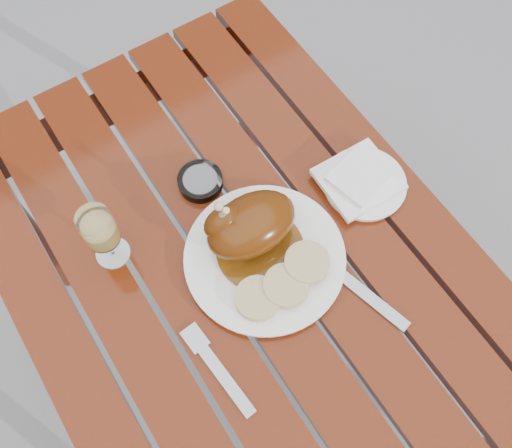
{
  "coord_description": "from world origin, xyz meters",
  "views": [
    {
      "loc": [
        -0.19,
        -0.31,
        1.75
      ],
      "look_at": [
        0.06,
        0.07,
        0.78
      ],
      "focal_mm": 40.0,
      "sensor_mm": 36.0,
      "label": 1
    }
  ],
  "objects": [
    {
      "name": "ground",
      "position": [
        0.0,
        0.0,
        0.0
      ],
      "size": [
        60.0,
        60.0,
        0.0
      ],
      "primitive_type": "plane",
      "color": "slate",
      "rests_on": "ground"
    },
    {
      "name": "ashtray",
      "position": [
        0.03,
        0.22,
        0.76
      ],
      "size": [
        0.1,
        0.1,
        0.02
      ],
      "primitive_type": "cylinder",
      "rotation": [
        0.0,
        0.0,
        -0.09
      ],
      "color": "#B2B7BC",
      "rests_on": "table"
    },
    {
      "name": "knife",
      "position": [
        0.15,
        -0.12,
        0.75
      ],
      "size": [
        0.08,
        0.23,
        0.01
      ],
      "primitive_type": "cube",
      "rotation": [
        0.0,
        0.0,
        0.26
      ],
      "color": "gray",
      "rests_on": "table"
    },
    {
      "name": "wine_glass",
      "position": [
        -0.19,
        0.18,
        0.83
      ],
      "size": [
        0.08,
        0.08,
        0.15
      ],
      "primitive_type": "cylinder",
      "rotation": [
        0.0,
        0.0,
        -0.17
      ],
      "color": "#E4CC67",
      "rests_on": "table"
    },
    {
      "name": "bread_dumplings",
      "position": [
        0.04,
        -0.05,
        0.78
      ],
      "size": [
        0.19,
        0.1,
        0.03
      ],
      "color": "#D5C082",
      "rests_on": "dinner_plate"
    },
    {
      "name": "napkin",
      "position": [
        0.29,
        0.04,
        0.77
      ],
      "size": [
        0.15,
        0.14,
        0.01
      ],
      "primitive_type": "cube",
      "rotation": [
        0.0,
        0.0,
        -0.03
      ],
      "color": "white",
      "rests_on": "side_plate"
    },
    {
      "name": "side_plate",
      "position": [
        0.3,
        0.03,
        0.76
      ],
      "size": [
        0.18,
        0.18,
        0.01
      ],
      "primitive_type": "cylinder",
      "rotation": [
        0.0,
        0.0,
        0.11
      ],
      "color": "white",
      "rests_on": "table"
    },
    {
      "name": "dinner_plate",
      "position": [
        0.04,
        0.01,
        0.76
      ],
      "size": [
        0.33,
        0.33,
        0.02
      ],
      "primitive_type": "cylinder",
      "rotation": [
        0.0,
        0.0,
        0.09
      ],
      "color": "white",
      "rests_on": "table"
    },
    {
      "name": "fork",
      "position": [
        -0.14,
        -0.12,
        0.75
      ],
      "size": [
        0.03,
        0.17,
        0.01
      ],
      "primitive_type": "cube",
      "rotation": [
        0.0,
        0.0,
        0.08
      ],
      "color": "gray",
      "rests_on": "table"
    },
    {
      "name": "roast_duck",
      "position": [
        0.04,
        0.06,
        0.82
      ],
      "size": [
        0.18,
        0.17,
        0.13
      ],
      "color": "#60330A",
      "rests_on": "dinner_plate"
    },
    {
      "name": "table",
      "position": [
        0.0,
        0.0,
        0.38
      ],
      "size": [
        0.8,
        1.2,
        0.75
      ],
      "primitive_type": "cube",
      "color": "maroon",
      "rests_on": "ground"
    }
  ]
}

